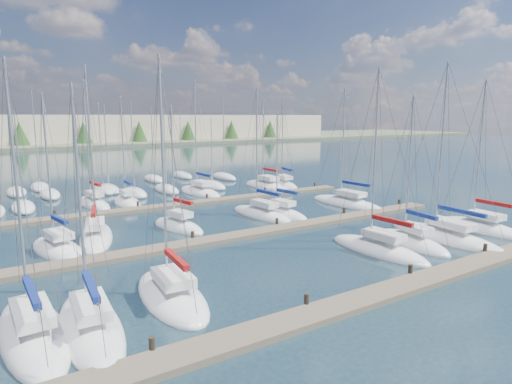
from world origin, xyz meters
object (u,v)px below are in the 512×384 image
sailboat_f (444,237)px  sailboat_l (281,214)px  sailboat_m (347,203)px  sailboat_g (480,228)px  sailboat_n (94,203)px  sailboat_c (172,295)px  sailboat_k (261,214)px  sailboat_r (284,185)px  sailboat_j (178,226)px  sailboat_d (378,249)px  sailboat_q (266,186)px  sailboat_b (91,327)px  sailboat_e (410,242)px  sailboat_h (58,249)px  sailboat_a (33,333)px  sailboat_p (200,192)px  sailboat_o (127,202)px  sailboat_i (96,237)px

sailboat_f → sailboat_l: size_ratio=1.36×
sailboat_m → sailboat_g: size_ratio=0.99×
sailboat_n → sailboat_c: bearing=-99.9°
sailboat_k → sailboat_r: bearing=41.8°
sailboat_j → sailboat_c: bearing=-125.8°
sailboat_m → sailboat_d: 16.64m
sailboat_j → sailboat_c: (-5.88, -13.51, -0.01)m
sailboat_q → sailboat_n: 22.69m
sailboat_b → sailboat_e: (23.44, 0.89, 0.01)m
sailboat_c → sailboat_n: bearing=90.1°
sailboat_m → sailboat_e: sailboat_m is taller
sailboat_f → sailboat_k: 16.43m
sailboat_h → sailboat_a: (-2.72, -12.66, -0.00)m
sailboat_g → sailboat_q: bearing=99.2°
sailboat_p → sailboat_n: (-12.99, -0.44, 0.02)m
sailboat_l → sailboat_m: bearing=-7.5°
sailboat_o → sailboat_g: 35.43m
sailboat_c → sailboat_l: bearing=41.7°
sailboat_q → sailboat_a: (-31.13, -28.11, 0.01)m
sailboat_f → sailboat_i: sailboat_f is taller
sailboat_k → sailboat_a: 25.31m
sailboat_r → sailboat_b: bearing=-126.6°
sailboat_d → sailboat_c: bearing=175.2°
sailboat_m → sailboat_b: 33.07m
sailboat_i → sailboat_n: sailboat_i is taller
sailboat_f → sailboat_r: bearing=84.2°
sailboat_d → sailboat_q: bearing=68.9°
sailboat_j → sailboat_q: size_ratio=0.88×
sailboat_f → sailboat_l: sailboat_f is taller
sailboat_h → sailboat_k: (18.40, 1.29, 0.01)m
sailboat_r → sailboat_q: bearing=176.5°
sailboat_f → sailboat_k: bearing=122.8°
sailboat_d → sailboat_j: bearing=121.4°
sailboat_j → sailboat_p: bearing=46.6°
sailboat_r → sailboat_k: size_ratio=0.97×
sailboat_r → sailboat_i: size_ratio=0.88×
sailboat_r → sailboat_e: 28.44m
sailboat_f → sailboat_e: size_ratio=1.22×
sailboat_j → sailboat_l: sailboat_j is taller
sailboat_h → sailboat_j: bearing=-3.3°
sailboat_j → sailboat_g: 26.07m
sailboat_m → sailboat_a: sailboat_m is taller
sailboat_f → sailboat_p: (-7.81, 29.02, 0.00)m
sailboat_e → sailboat_k: 14.57m
sailboat_a → sailboat_n: 29.48m
sailboat_k → sailboat_c: size_ratio=0.97×
sailboat_a → sailboat_h: bearing=75.7°
sailboat_r → sailboat_c: size_ratio=0.94×
sailboat_e → sailboat_p: bearing=106.2°
sailboat_r → sailboat_a: size_ratio=0.98×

